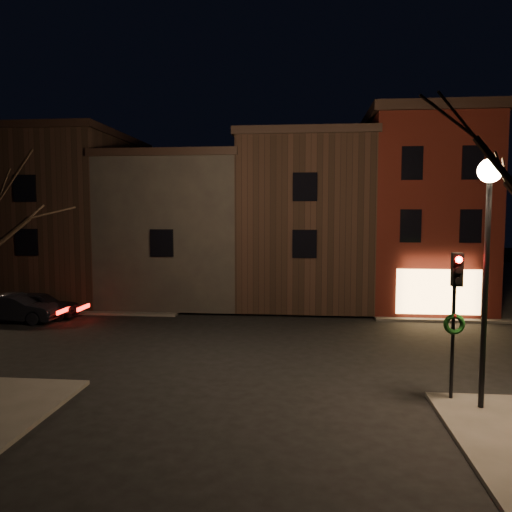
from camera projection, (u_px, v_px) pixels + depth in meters
The scene contains 10 objects.
ground at pixel (265, 346), 19.74m from camera, with size 120.00×120.00×0.00m, color black.
sidewalk_far_left at pixel (46, 276), 41.55m from camera, with size 30.00×30.00×0.12m, color #2D2B28.
corner_building at pixel (422, 210), 27.88m from camera, with size 6.50×8.50×10.50m.
row_building_a at pixel (305, 220), 29.59m from camera, with size 7.30×10.30×9.40m.
row_building_b at pixel (185, 228), 30.35m from camera, with size 7.80×10.30×8.40m.
row_building_c at pixel (71, 216), 31.01m from camera, with size 7.30×10.30×9.90m.
street_lamp_near at pixel (488, 215), 12.73m from camera, with size 0.60×0.60×6.48m.
traffic_signal at pixel (455, 303), 13.48m from camera, with size 0.58×0.38×4.05m.
parked_car_a at pixel (38, 305), 24.76m from camera, with size 1.60×3.98×1.35m, color black.
parked_car_b at pixel (17, 308), 23.98m from camera, with size 1.43×4.09×1.35m, color black.
Camera 1 is at (1.56, -19.30, 5.22)m, focal length 35.00 mm.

